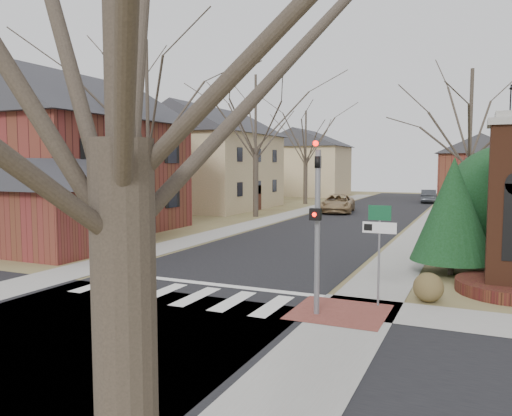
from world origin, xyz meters
The scene contains 24 objects.
ground centered at (0.00, 0.00, 0.00)m, with size 120.00×120.00×0.00m, color brown.
main_street centered at (0.00, 22.00, 0.01)m, with size 8.00×70.00×0.01m, color black.
cross_street centered at (0.00, -3.00, 0.01)m, with size 120.00×8.00×0.01m, color black.
crosswalk_zone centered at (0.00, 0.80, 0.01)m, with size 8.00×2.20×0.02m, color silver.
stop_bar centered at (0.00, 2.30, 0.01)m, with size 8.00×0.35×0.02m, color silver.
sidewalk_right_main centered at (5.20, 22.00, 0.01)m, with size 2.00×60.00×0.02m, color gray.
sidewalk_left centered at (-5.20, 22.00, 0.01)m, with size 2.00×60.00×0.02m, color gray.
curb_apron centered at (4.80, 1.00, 0.01)m, with size 2.40×2.40×0.02m, color brown.
traffic_signal_pole centered at (4.30, 0.57, 2.59)m, with size 0.28×0.41×4.50m.
sign_post centered at (5.59, 1.99, 1.95)m, with size 0.90×0.07×2.75m.
house_brick_left centered at (-13.01, 9.99, 4.66)m, with size 9.80×11.80×9.42m.
house_stucco_left centered at (-13.50, 27.00, 4.59)m, with size 9.80×12.80×9.28m.
garage_left centered at (-8.52, 4.49, 2.24)m, with size 4.80×4.80×4.29m.
house_distant_left centered at (-12.01, 48.00, 4.25)m, with size 10.80×8.80×8.53m.
house_distant_right centered at (7.99, 47.99, 3.65)m, with size 8.80×8.80×7.30m.
evergreen_near centered at (7.20, 7.00, 2.30)m, with size 2.80×2.80×4.10m.
evergreen_mass centered at (9.00, 9.50, 2.40)m, with size 4.80×4.80×4.80m, color black.
bare_tree_0 centered at (-7.00, 9.00, 7.70)m, with size 8.05×8.05×11.15m.
bare_tree_1 centered at (-7.00, 22.00, 8.03)m, with size 8.40×8.40×11.64m.
bare_tree_2 centered at (-7.50, 35.00, 7.03)m, with size 7.35×7.35×10.19m.
bare_tree_3 centered at (7.50, 16.00, 6.69)m, with size 7.00×7.00×9.70m.
pickup_truck centered at (-2.29, 27.52, 0.72)m, with size 2.40×5.21×1.45m, color #987B52.
distant_car centered at (3.40, 41.41, 0.67)m, with size 1.41×4.05×1.33m, color #36393E.
dry_shrub_left centered at (6.80, 3.00, 0.42)m, with size 0.83×0.83×0.83m, color brown.
Camera 1 is at (7.99, -11.43, 3.83)m, focal length 35.00 mm.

